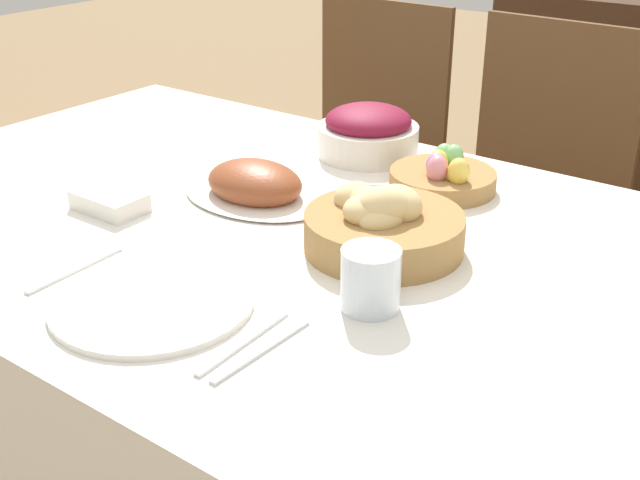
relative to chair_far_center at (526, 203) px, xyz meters
The scene contains 13 objects.
dining_table 0.87m from the chair_far_center, 88.64° to the right, with size 1.87×1.00×0.74m.
chair_far_center is the anchor object (origin of this frame).
chair_far_left 0.51m from the chair_far_center, behind, with size 0.43×0.43×0.94m.
bread_basket 0.88m from the chair_far_center, 83.32° to the right, with size 0.25×0.25×0.11m.
egg_basket 0.62m from the chair_far_center, 84.39° to the right, with size 0.19×0.19×0.08m.
ham_platter 0.86m from the chair_far_center, 103.47° to the right, with size 0.28×0.20×0.07m.
beet_salad_bowl 0.58m from the chair_far_center, 107.92° to the right, with size 0.20×0.20×0.10m.
dinner_plate 1.18m from the chair_far_center, 92.91° to the right, with size 0.28×0.28×0.01m.
fork 1.20m from the chair_far_center, 100.82° to the right, with size 0.02×0.17×0.00m.
knife 1.19m from the chair_far_center, 84.88° to the right, with size 0.02×0.17×0.00m.
spoon 1.19m from the chair_far_center, 83.42° to the right, with size 0.02×0.17×0.00m.
drinking_cup 1.04m from the chair_far_center, 79.70° to the right, with size 0.08×0.08×0.09m.
butter_dish 1.07m from the chair_far_center, 109.91° to the right, with size 0.12×0.08×0.03m.
Camera 1 is at (0.66, -0.92, 1.29)m, focal length 45.00 mm.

